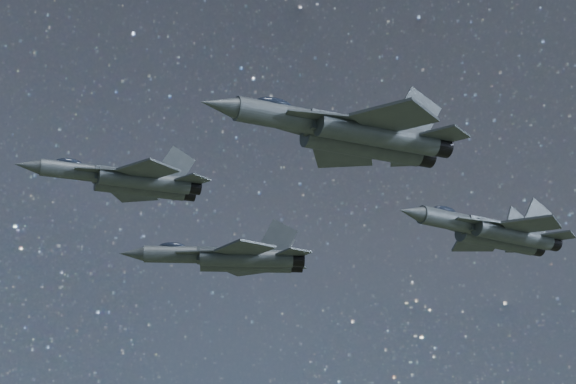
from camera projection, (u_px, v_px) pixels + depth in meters
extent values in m
cylinder|color=#363F44|center=(82.00, 172.00, 81.58)|extent=(7.05, 2.41, 1.46)
cone|color=#363F44|center=(27.00, 166.00, 80.12)|extent=(2.40, 1.61, 1.31)
ellipsoid|color=#1B2332|center=(69.00, 163.00, 81.45)|extent=(2.34, 1.28, 0.72)
cube|color=#363F44|center=(138.00, 179.00, 83.15)|extent=(7.79, 2.46, 1.22)
cylinder|color=#363F44|center=(145.00, 181.00, 82.31)|extent=(7.98, 2.54, 1.46)
cylinder|color=#363F44|center=(140.00, 188.00, 83.96)|extent=(7.98, 2.54, 1.46)
cylinder|color=black|center=(193.00, 187.00, 83.71)|extent=(1.39, 1.50, 1.35)
cylinder|color=black|center=(188.00, 193.00, 85.37)|extent=(1.39, 1.50, 1.35)
cube|color=#363F44|center=(104.00, 171.00, 80.98)|extent=(4.91, 1.28, 0.11)
cube|color=#363F44|center=(99.00, 180.00, 83.21)|extent=(4.93, 2.56, 0.11)
cube|color=#363F44|center=(148.00, 170.00, 80.32)|extent=(5.31, 5.36, 0.19)
cube|color=#363F44|center=(133.00, 193.00, 85.95)|extent=(4.88, 5.12, 0.19)
cube|color=#363F44|center=(193.00, 180.00, 82.57)|extent=(3.13, 3.17, 0.14)
cube|color=#363F44|center=(180.00, 195.00, 86.38)|extent=(2.87, 2.97, 0.14)
cube|color=#363F44|center=(177.00, 165.00, 83.57)|extent=(3.26, 0.53, 3.33)
cube|color=#363F44|center=(171.00, 173.00, 85.64)|extent=(3.20, 0.86, 3.33)
cylinder|color=#363F44|center=(185.00, 255.00, 92.17)|extent=(7.93, 2.75, 1.64)
cone|color=#363F44|center=(132.00, 254.00, 91.85)|extent=(2.71, 1.82, 1.47)
ellipsoid|color=#1B2332|center=(172.00, 247.00, 92.35)|extent=(2.63, 1.45, 0.81)
cube|color=#363F44|center=(242.00, 256.00, 92.50)|extent=(8.75, 2.81, 1.37)
cylinder|color=#363F44|center=(246.00, 258.00, 91.38)|extent=(8.97, 2.90, 1.64)
cylinder|color=#363F44|center=(246.00, 264.00, 93.36)|extent=(8.97, 2.90, 1.64)
cylinder|color=black|center=(297.00, 259.00, 91.68)|extent=(1.57, 1.69, 1.51)
cylinder|color=black|center=(295.00, 265.00, 93.66)|extent=(1.57, 1.69, 1.51)
cube|color=#363F44|center=(204.00, 252.00, 90.91)|extent=(5.54, 2.90, 0.13)
cube|color=#363F44|center=(205.00, 260.00, 93.58)|extent=(5.51, 1.41, 0.13)
cube|color=#363F44|center=(245.00, 249.00, 89.06)|extent=(5.47, 5.74, 0.21)
cube|color=#363F44|center=(243.00, 268.00, 95.79)|extent=(5.96, 6.02, 0.21)
cube|color=#363F44|center=(294.00, 253.00, 90.44)|extent=(3.21, 3.33, 0.16)
cube|color=#363F44|center=(290.00, 266.00, 94.99)|extent=(3.52, 3.56, 0.16)
cube|color=#363F44|center=(279.00, 238.00, 91.98)|extent=(3.59, 0.99, 3.74)
cube|color=#363F44|center=(277.00, 245.00, 94.45)|extent=(3.66, 0.60, 3.74)
cylinder|color=#363F44|center=(291.00, 118.00, 67.03)|extent=(8.47, 3.49, 1.75)
cone|color=#363F44|center=(219.00, 105.00, 64.92)|extent=(2.96, 2.11, 1.57)
ellipsoid|color=#1B2332|center=(274.00, 104.00, 66.78)|extent=(2.86, 1.72, 0.86)
cube|color=#363F44|center=(365.00, 133.00, 69.30)|extent=(9.33, 3.62, 1.46)
cylinder|color=#363F44|center=(378.00, 135.00, 68.35)|extent=(9.56, 3.73, 1.75)
cylinder|color=#363F44|center=(363.00, 145.00, 70.27)|extent=(9.56, 3.73, 1.75)
cylinder|color=black|center=(439.00, 146.00, 70.38)|extent=(1.77, 1.89, 1.61)
cylinder|color=black|center=(423.00, 156.00, 72.30)|extent=(1.77, 1.89, 1.61)
cube|color=#363F44|center=(327.00, 117.00, 66.48)|extent=(5.85, 1.38, 0.13)
cube|color=#363F44|center=(308.00, 133.00, 69.08)|extent=(5.83, 3.45, 0.13)
cube|color=#363F44|center=(394.00, 117.00, 66.03)|extent=(6.41, 6.42, 0.22)
cube|color=#363F44|center=(343.00, 154.00, 72.57)|extent=(5.62, 5.96, 0.22)
cube|color=#363F44|center=(445.00, 135.00, 69.02)|extent=(3.79, 3.81, 0.17)
cube|color=#363F44|center=(408.00, 159.00, 73.45)|extent=(3.30, 3.45, 0.17)
cube|color=#363F44|center=(418.00, 114.00, 70.09)|extent=(3.89, 0.71, 3.99)
cube|color=#363F44|center=(398.00, 127.00, 72.49)|extent=(3.77, 1.32, 3.99)
cylinder|color=#363F44|center=(456.00, 222.00, 85.38)|extent=(7.90, 4.18, 1.65)
cone|color=#363F44|center=(411.00, 212.00, 82.86)|extent=(2.88, 2.24, 1.48)
ellipsoid|color=#1B2332|center=(444.00, 211.00, 85.01)|extent=(2.74, 1.89, 0.81)
cube|color=#363F44|center=(501.00, 232.00, 88.10)|extent=(8.68, 4.40, 1.37)
cylinder|color=#363F44|center=(513.00, 234.00, 87.31)|extent=(8.90, 4.53, 1.65)
cylinder|color=#363F44|center=(497.00, 240.00, 89.00)|extent=(8.90, 4.53, 1.65)
cylinder|color=black|center=(551.00, 242.00, 89.72)|extent=(1.80, 1.89, 1.52)
cylinder|color=black|center=(535.00, 248.00, 91.41)|extent=(1.80, 1.89, 1.52)
cube|color=#363F44|center=(483.00, 222.00, 85.15)|extent=(5.60, 1.97, 0.13)
cube|color=#363F44|center=(461.00, 230.00, 87.43)|extent=(5.31, 3.80, 0.13)
cube|color=#363F44|center=(532.00, 225.00, 85.24)|extent=(6.04, 5.96, 0.21)
cube|color=#363F44|center=(476.00, 244.00, 90.99)|extent=(4.88, 5.29, 0.21)
cube|color=#363F44|center=(559.00, 236.00, 88.48)|extent=(3.58, 3.56, 0.16)
cube|color=#363F44|center=(521.00, 248.00, 92.37)|extent=(2.86, 3.03, 0.16)
cube|color=#363F44|center=(538.00, 218.00, 89.28)|extent=(3.59, 1.11, 3.75)
cube|color=#363F44|center=(517.00, 225.00, 91.39)|extent=(3.41, 1.67, 3.75)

